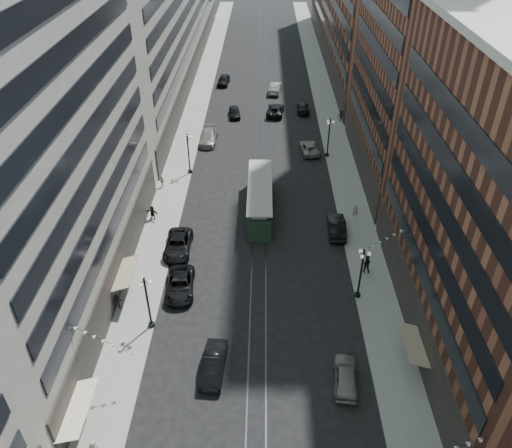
# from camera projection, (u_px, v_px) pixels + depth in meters

# --- Properties ---
(ground) EXTENTS (220.00, 220.00, 0.00)m
(ground) POSITION_uv_depth(u_px,v_px,m) (261.00, 156.00, 69.33)
(ground) COLOR black
(ground) RESTS_ON ground
(sidewalk_west) EXTENTS (4.00, 180.00, 0.15)m
(sidewalk_west) POSITION_uv_depth(u_px,v_px,m) (191.00, 125.00, 77.59)
(sidewalk_west) COLOR gray
(sidewalk_west) RESTS_ON ground
(sidewalk_east) EXTENTS (4.00, 180.00, 0.15)m
(sidewalk_east) POSITION_uv_depth(u_px,v_px,m) (332.00, 126.00, 77.31)
(sidewalk_east) COLOR gray
(sidewalk_east) RESTS_ON ground
(rail_west) EXTENTS (0.12, 180.00, 0.02)m
(rail_west) POSITION_uv_depth(u_px,v_px,m) (257.00, 126.00, 77.49)
(rail_west) COLOR #2D2D33
(rail_west) RESTS_ON ground
(rail_east) EXTENTS (0.12, 180.00, 0.02)m
(rail_east) POSITION_uv_depth(u_px,v_px,m) (266.00, 126.00, 77.48)
(rail_east) COLOR #2D2D33
(rail_east) RESTS_ON ground
(building_west_mid) EXTENTS (8.00, 36.00, 28.00)m
(building_west_mid) POSITION_uv_depth(u_px,v_px,m) (44.00, 155.00, 39.41)
(building_west_mid) COLOR #A8A295
(building_west_mid) RESTS_ON ground
(building_west_far) EXTENTS (8.00, 90.00, 26.00)m
(building_west_far) POSITION_uv_depth(u_px,v_px,m) (170.00, 1.00, 91.43)
(building_west_far) COLOR #A8A295
(building_west_far) RESTS_ON ground
(building_east_mid) EXTENTS (8.00, 30.00, 24.00)m
(building_east_mid) POSITION_uv_depth(u_px,v_px,m) (493.00, 215.00, 36.06)
(building_east_mid) COLOR brown
(building_east_mid) RESTS_ON ground
(building_east_tower) EXTENTS (8.00, 26.00, 42.00)m
(building_east_tower) POSITION_uv_depth(u_px,v_px,m) (419.00, 0.00, 53.72)
(building_east_tower) COLOR brown
(building_east_tower) RESTS_ON ground
(lamppost_sw_far) EXTENTS (1.03, 1.14, 5.52)m
(lamppost_sw_far) POSITION_uv_depth(u_px,v_px,m) (148.00, 301.00, 41.53)
(lamppost_sw_far) COLOR black
(lamppost_sw_far) RESTS_ON sidewalk_west
(lamppost_sw_mid) EXTENTS (1.03, 1.14, 5.52)m
(lamppost_sw_mid) POSITION_uv_depth(u_px,v_px,m) (188.00, 152.00, 63.57)
(lamppost_sw_mid) COLOR black
(lamppost_sw_mid) RESTS_ON sidewalk_west
(lamppost_se_far) EXTENTS (1.03, 1.14, 5.52)m
(lamppost_se_far) POSITION_uv_depth(u_px,v_px,m) (361.00, 272.00, 44.56)
(lamppost_se_far) COLOR black
(lamppost_se_far) RESTS_ON sidewalk_east
(lamppost_se_mid) EXTENTS (1.03, 1.14, 5.52)m
(lamppost_se_mid) POSITION_uv_depth(u_px,v_px,m) (329.00, 136.00, 67.42)
(lamppost_se_mid) COLOR black
(lamppost_se_mid) RESTS_ON sidewalk_east
(streetcar) EXTENTS (2.75, 12.41, 3.43)m
(streetcar) POSITION_uv_depth(u_px,v_px,m) (260.00, 199.00, 57.22)
(streetcar) COLOR #223525
(streetcar) RESTS_ON ground
(car_2) EXTENTS (2.85, 5.57, 1.50)m
(car_2) POSITION_uv_depth(u_px,v_px,m) (180.00, 285.00, 46.60)
(car_2) COLOR black
(car_2) RESTS_ON ground
(car_4) EXTENTS (2.25, 4.67, 1.54)m
(car_4) POSITION_uv_depth(u_px,v_px,m) (346.00, 376.00, 38.16)
(car_4) COLOR slate
(car_4) RESTS_ON ground
(car_5) EXTENTS (1.95, 4.89, 1.58)m
(car_5) POSITION_uv_depth(u_px,v_px,m) (214.00, 364.00, 39.04)
(car_5) COLOR black
(car_5) RESTS_ON ground
(pedestrian_2) EXTENTS (0.97, 0.77, 1.76)m
(pedestrian_2) POSITION_uv_depth(u_px,v_px,m) (118.00, 302.00, 44.34)
(pedestrian_2) COLOR black
(pedestrian_2) RESTS_ON sidewalk_west
(car_7) EXTENTS (2.61, 5.66, 1.57)m
(car_7) POSITION_uv_depth(u_px,v_px,m) (178.00, 245.00, 51.56)
(car_7) COLOR black
(car_7) RESTS_ON ground
(car_8) EXTENTS (2.42, 5.84, 1.69)m
(car_8) POSITION_uv_depth(u_px,v_px,m) (208.00, 137.00, 72.46)
(car_8) COLOR slate
(car_8) RESTS_ON ground
(car_9) EXTENTS (2.38, 4.99, 1.65)m
(car_9) POSITION_uv_depth(u_px,v_px,m) (223.00, 80.00, 92.27)
(car_9) COLOR black
(car_9) RESTS_ON ground
(car_10) EXTENTS (1.95, 5.14, 1.67)m
(car_10) POSITION_uv_depth(u_px,v_px,m) (337.00, 226.00, 54.16)
(car_10) COLOR black
(car_10) RESTS_ON ground
(car_11) EXTENTS (2.85, 5.28, 1.41)m
(car_11) POSITION_uv_depth(u_px,v_px,m) (309.00, 148.00, 69.88)
(car_11) COLOR gray
(car_11) RESTS_ON ground
(car_12) EXTENTS (1.99, 4.77, 1.38)m
(car_12) POSITION_uv_depth(u_px,v_px,m) (303.00, 108.00, 81.77)
(car_12) COLOR black
(car_12) RESTS_ON ground
(car_13) EXTENTS (2.21, 4.44, 1.45)m
(car_13) POSITION_uv_depth(u_px,v_px,m) (235.00, 112.00, 80.18)
(car_13) COLOR black
(car_13) RESTS_ON ground
(car_14) EXTENTS (2.50, 5.53, 1.76)m
(car_14) POSITION_uv_depth(u_px,v_px,m) (275.00, 88.00, 88.83)
(car_14) COLOR gray
(car_14) RESTS_ON ground
(pedestrian_5) EXTENTS (1.61, 0.96, 1.68)m
(pedestrian_5) POSITION_uv_depth(u_px,v_px,m) (152.00, 213.00, 56.09)
(pedestrian_5) COLOR black
(pedestrian_5) RESTS_ON sidewalk_west
(pedestrian_6) EXTENTS (1.00, 0.60, 1.59)m
(pedestrian_6) POSITION_uv_depth(u_px,v_px,m) (162.00, 181.00, 61.86)
(pedestrian_6) COLOR #ACA68E
(pedestrian_6) RESTS_ON sidewalk_west
(pedestrian_7) EXTENTS (1.04, 0.71, 1.94)m
(pedestrian_7) POSITION_uv_depth(u_px,v_px,m) (366.00, 264.00, 48.55)
(pedestrian_7) COLOR black
(pedestrian_7) RESTS_ON sidewalk_east
(pedestrian_8) EXTENTS (0.63, 0.43, 1.70)m
(pedestrian_8) POSITION_uv_depth(u_px,v_px,m) (355.00, 210.00, 56.48)
(pedestrian_8) COLOR #A09684
(pedestrian_8) RESTS_ON sidewalk_east
(pedestrian_9) EXTENTS (1.16, 0.49, 1.79)m
(pedestrian_9) POSITION_uv_depth(u_px,v_px,m) (341.00, 116.00, 78.20)
(pedestrian_9) COLOR black
(pedestrian_9) RESTS_ON sidewalk_east
(car_extra_0) EXTENTS (3.19, 5.81, 1.54)m
(car_extra_0) POSITION_uv_depth(u_px,v_px,m) (275.00, 110.00, 80.87)
(car_extra_0) COLOR black
(car_extra_0) RESTS_ON ground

